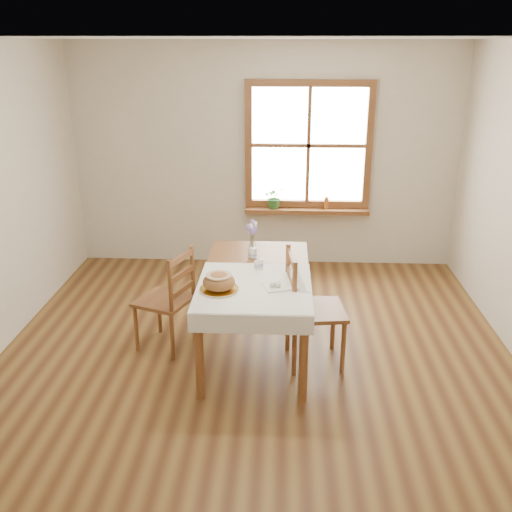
{
  "coord_description": "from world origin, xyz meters",
  "views": [
    {
      "loc": [
        0.22,
        -4.14,
        2.59
      ],
      "look_at": [
        0.0,
        0.3,
        0.9
      ],
      "focal_mm": 40.0,
      "sensor_mm": 36.0,
      "label": 1
    }
  ],
  "objects": [
    {
      "name": "flower_vase",
      "position": [
        -0.05,
        0.65,
        0.79
      ],
      "size": [
        0.1,
        0.1,
        0.09
      ],
      "primitive_type": "cylinder",
      "rotation": [
        0.0,
        0.0,
        0.36
      ],
      "color": "white",
      "rests_on": "dining_table"
    },
    {
      "name": "dining_table",
      "position": [
        0.0,
        0.3,
        0.66
      ],
      "size": [
        0.9,
        1.6,
        0.75
      ],
      "color": "brown",
      "rests_on": "ground"
    },
    {
      "name": "room_walls",
      "position": [
        0.0,
        0.0,
        1.71
      ],
      "size": [
        4.6,
        5.1,
        2.65
      ],
      "color": "beige",
      "rests_on": "ground"
    },
    {
      "name": "bread_plate",
      "position": [
        -0.27,
        -0.1,
        0.77
      ],
      "size": [
        0.3,
        0.3,
        0.02
      ],
      "primitive_type": "cylinder",
      "rotation": [
        0.0,
        0.0,
        0.02
      ],
      "color": "white",
      "rests_on": "table_linen"
    },
    {
      "name": "potted_plant",
      "position": [
        0.12,
        2.4,
        0.82
      ],
      "size": [
        0.26,
        0.29,
        0.2
      ],
      "primitive_type": "imported",
      "rotation": [
        0.0,
        0.0,
        0.11
      ],
      "color": "#2C6829",
      "rests_on": "window_sill"
    },
    {
      "name": "table_linen",
      "position": [
        0.0,
        -0.0,
        0.76
      ],
      "size": [
        0.91,
        0.99,
        0.01
      ],
      "primitive_type": "cube",
      "color": "white",
      "rests_on": "dining_table"
    },
    {
      "name": "egg_napkin",
      "position": [
        0.2,
        -0.0,
        0.77
      ],
      "size": [
        0.3,
        0.28,
        0.01
      ],
      "primitive_type": "cube",
      "rotation": [
        0.0,
        0.0,
        0.32
      ],
      "color": "white",
      "rests_on": "table_linen"
    },
    {
      "name": "amber_bottle",
      "position": [
        0.73,
        2.4,
        0.79
      ],
      "size": [
        0.06,
        0.06,
        0.15
      ],
      "primitive_type": "cylinder",
      "rotation": [
        0.0,
        0.0,
        0.16
      ],
      "color": "#A85B1F",
      "rests_on": "window_sill"
    },
    {
      "name": "chair_right",
      "position": [
        0.5,
        0.14,
        0.5
      ],
      "size": [
        0.55,
        0.53,
        1.0
      ],
      "primitive_type": null,
      "rotation": [
        0.0,
        0.0,
        1.7
      ],
      "color": "brown",
      "rests_on": "ground"
    },
    {
      "name": "lavender_bouquet",
      "position": [
        -0.05,
        0.65,
        0.97
      ],
      "size": [
        0.14,
        0.14,
        0.26
      ],
      "primitive_type": null,
      "color": "#6F579A",
      "rests_on": "flower_vase"
    },
    {
      "name": "pepper_shaker",
      "position": [
        0.03,
        0.35,
        0.81
      ],
      "size": [
        0.06,
        0.06,
        0.1
      ],
      "primitive_type": "cylinder",
      "rotation": [
        0.0,
        0.0,
        -0.25
      ],
      "color": "white",
      "rests_on": "table_linen"
    },
    {
      "name": "window",
      "position": [
        0.5,
        2.47,
        1.45
      ],
      "size": [
        1.46,
        0.08,
        1.46
      ],
      "color": "brown",
      "rests_on": "ground"
    },
    {
      "name": "window_sill",
      "position": [
        0.5,
        2.4,
        0.69
      ],
      "size": [
        1.46,
        0.2,
        0.05
      ],
      "color": "brown",
      "rests_on": "ground"
    },
    {
      "name": "chair_left",
      "position": [
        -0.81,
        0.36,
        0.46
      ],
      "size": [
        0.58,
        0.56,
        0.92
      ],
      "primitive_type": null,
      "rotation": [
        0.0,
        0.0,
        -1.94
      ],
      "color": "brown",
      "rests_on": "ground"
    },
    {
      "name": "ground",
      "position": [
        0.0,
        0.0,
        0.0
      ],
      "size": [
        5.0,
        5.0,
        0.0
      ],
      "primitive_type": "plane",
      "color": "brown",
      "rests_on": "ground"
    },
    {
      "name": "salt_shaker",
      "position": [
        0.0,
        0.34,
        0.8
      ],
      "size": [
        0.05,
        0.05,
        0.08
      ],
      "primitive_type": "cylinder",
      "rotation": [
        0.0,
        0.0,
        -0.08
      ],
      "color": "white",
      "rests_on": "table_linen"
    },
    {
      "name": "eggs",
      "position": [
        0.2,
        -0.0,
        0.79
      ],
      "size": [
        0.24,
        0.22,
        0.04
      ],
      "primitive_type": null,
      "rotation": [
        0.0,
        0.0,
        0.32
      ],
      "color": "silver",
      "rests_on": "egg_napkin"
    },
    {
      "name": "bread_loaf",
      "position": [
        -0.27,
        -0.1,
        0.85
      ],
      "size": [
        0.25,
        0.25,
        0.14
      ],
      "primitive_type": "ellipsoid",
      "color": "#935A34",
      "rests_on": "bread_plate"
    }
  ]
}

